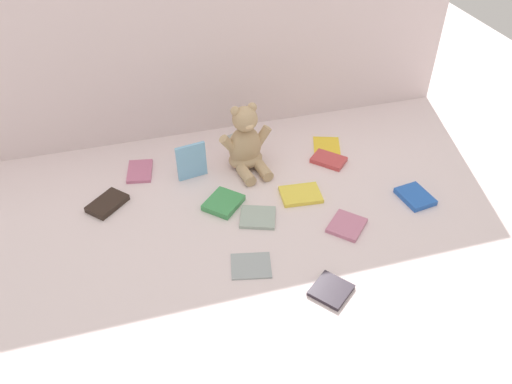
{
  "coord_description": "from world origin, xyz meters",
  "views": [
    {
      "loc": [
        -0.29,
        -1.19,
        1.03
      ],
      "look_at": [
        0.02,
        -0.1,
        0.1
      ],
      "focal_mm": 35.97,
      "sensor_mm": 36.0,
      "label": 1
    }
  ],
  "objects_px": {
    "book_case_0": "(331,290)",
    "book_case_3": "(191,161)",
    "book_case_10": "(415,197)",
    "book_case_6": "(140,171)",
    "book_case_2": "(240,139)",
    "teddy_bear": "(246,145)",
    "book_case_4": "(301,195)",
    "book_case_5": "(251,265)",
    "book_case_1": "(329,160)",
    "book_case_7": "(223,203)",
    "book_case_9": "(327,145)",
    "book_case_11": "(258,217)",
    "book_case_8": "(107,204)",
    "book_case_12": "(347,225)"
  },
  "relations": [
    {
      "from": "book_case_10",
      "to": "book_case_6",
      "type": "bearing_deg",
      "value": -32.75
    },
    {
      "from": "teddy_bear",
      "to": "book_case_7",
      "type": "height_order",
      "value": "teddy_bear"
    },
    {
      "from": "book_case_2",
      "to": "book_case_3",
      "type": "distance_m",
      "value": 0.27
    },
    {
      "from": "teddy_bear",
      "to": "book_case_6",
      "type": "height_order",
      "value": "teddy_bear"
    },
    {
      "from": "book_case_0",
      "to": "book_case_9",
      "type": "relative_size",
      "value": 0.84
    },
    {
      "from": "book_case_4",
      "to": "book_case_9",
      "type": "xyz_separation_m",
      "value": [
        0.18,
        0.24,
        -0.0
      ]
    },
    {
      "from": "book_case_1",
      "to": "book_case_6",
      "type": "height_order",
      "value": "book_case_1"
    },
    {
      "from": "teddy_bear",
      "to": "book_case_12",
      "type": "distance_m",
      "value": 0.43
    },
    {
      "from": "teddy_bear",
      "to": "book_case_10",
      "type": "height_order",
      "value": "teddy_bear"
    },
    {
      "from": "book_case_0",
      "to": "book_case_6",
      "type": "bearing_deg",
      "value": -5.48
    },
    {
      "from": "book_case_1",
      "to": "book_case_10",
      "type": "relative_size",
      "value": 1.0
    },
    {
      "from": "book_case_7",
      "to": "book_case_9",
      "type": "height_order",
      "value": "book_case_7"
    },
    {
      "from": "book_case_6",
      "to": "book_case_10",
      "type": "distance_m",
      "value": 0.89
    },
    {
      "from": "book_case_5",
      "to": "book_case_10",
      "type": "distance_m",
      "value": 0.58
    },
    {
      "from": "book_case_11",
      "to": "teddy_bear",
      "type": "bearing_deg",
      "value": -168.09
    },
    {
      "from": "teddy_bear",
      "to": "book_case_1",
      "type": "bearing_deg",
      "value": -20.04
    },
    {
      "from": "book_case_8",
      "to": "book_case_11",
      "type": "relative_size",
      "value": 1.14
    },
    {
      "from": "book_case_0",
      "to": "book_case_10",
      "type": "distance_m",
      "value": 0.48
    },
    {
      "from": "book_case_4",
      "to": "book_case_5",
      "type": "bearing_deg",
      "value": 141.86
    },
    {
      "from": "book_case_6",
      "to": "book_case_5",
      "type": "bearing_deg",
      "value": 125.9
    },
    {
      "from": "book_case_12",
      "to": "book_case_7",
      "type": "bearing_deg",
      "value": -165.61
    },
    {
      "from": "book_case_0",
      "to": "book_case_12",
      "type": "bearing_deg",
      "value": -71.26
    },
    {
      "from": "book_case_5",
      "to": "book_case_9",
      "type": "height_order",
      "value": "book_case_5"
    },
    {
      "from": "book_case_5",
      "to": "book_case_2",
      "type": "bearing_deg",
      "value": -179.7
    },
    {
      "from": "book_case_3",
      "to": "book_case_6",
      "type": "distance_m",
      "value": 0.19
    },
    {
      "from": "book_case_6",
      "to": "book_case_8",
      "type": "distance_m",
      "value": 0.18
    },
    {
      "from": "book_case_4",
      "to": "book_case_5",
      "type": "distance_m",
      "value": 0.33
    },
    {
      "from": "book_case_6",
      "to": "book_case_4",
      "type": "bearing_deg",
      "value": 161.1
    },
    {
      "from": "book_case_1",
      "to": "book_case_11",
      "type": "relative_size",
      "value": 1.06
    },
    {
      "from": "book_case_12",
      "to": "book_case_4",
      "type": "bearing_deg",
      "value": 160.97
    },
    {
      "from": "book_case_2",
      "to": "book_case_11",
      "type": "height_order",
      "value": "book_case_11"
    },
    {
      "from": "book_case_2",
      "to": "book_case_6",
      "type": "relative_size",
      "value": 0.8
    },
    {
      "from": "book_case_6",
      "to": "book_case_12",
      "type": "relative_size",
      "value": 1.13
    },
    {
      "from": "book_case_10",
      "to": "book_case_11",
      "type": "height_order",
      "value": "book_case_10"
    },
    {
      "from": "book_case_2",
      "to": "book_case_7",
      "type": "xyz_separation_m",
      "value": [
        -0.14,
        -0.33,
        0.01
      ]
    },
    {
      "from": "book_case_8",
      "to": "book_case_12",
      "type": "xyz_separation_m",
      "value": [
        0.67,
        -0.29,
        -0.0
      ]
    },
    {
      "from": "book_case_0",
      "to": "book_case_3",
      "type": "distance_m",
      "value": 0.63
    },
    {
      "from": "book_case_2",
      "to": "book_case_4",
      "type": "bearing_deg",
      "value": 85.67
    },
    {
      "from": "book_case_1",
      "to": "book_case_2",
      "type": "height_order",
      "value": "book_case_1"
    },
    {
      "from": "book_case_2",
      "to": "book_case_5",
      "type": "distance_m",
      "value": 0.61
    },
    {
      "from": "book_case_4",
      "to": "book_case_6",
      "type": "relative_size",
      "value": 1.05
    },
    {
      "from": "book_case_2",
      "to": "book_case_4",
      "type": "height_order",
      "value": "book_case_4"
    },
    {
      "from": "book_case_6",
      "to": "book_case_2",
      "type": "bearing_deg",
      "value": -155.28
    },
    {
      "from": "book_case_2",
      "to": "book_case_10",
      "type": "bearing_deg",
      "value": 112.93
    },
    {
      "from": "book_case_1",
      "to": "book_case_11",
      "type": "bearing_deg",
      "value": -10.18
    },
    {
      "from": "book_case_10",
      "to": "book_case_12",
      "type": "relative_size",
      "value": 1.05
    },
    {
      "from": "book_case_5",
      "to": "book_case_4",
      "type": "bearing_deg",
      "value": 148.7
    },
    {
      "from": "book_case_0",
      "to": "book_case_6",
      "type": "relative_size",
      "value": 0.8
    },
    {
      "from": "book_case_5",
      "to": "book_case_8",
      "type": "relative_size",
      "value": 0.91
    },
    {
      "from": "book_case_10",
      "to": "book_case_7",
      "type": "bearing_deg",
      "value": -21.08
    }
  ]
}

